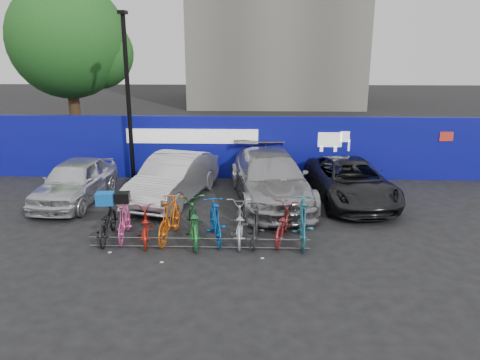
{
  "coord_description": "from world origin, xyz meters",
  "views": [
    {
      "loc": [
        1.4,
        -11.46,
        4.98
      ],
      "look_at": [
        0.95,
        2.0,
        1.07
      ],
      "focal_mm": 35.0,
      "sensor_mm": 36.0,
      "label": 1
    }
  ],
  "objects_px": {
    "bike_4": "(193,222)",
    "lamppost": "(128,94)",
    "car_0": "(75,181)",
    "bike_7": "(256,224)",
    "car_3": "(350,181)",
    "bike_1": "(124,220)",
    "bike_rack": "(199,243)",
    "bike_0": "(107,222)",
    "tree": "(74,43)",
    "bike_5": "(215,221)",
    "car_2": "(270,178)",
    "bike_2": "(145,225)",
    "bike_3": "(170,219)",
    "car_1": "(173,178)",
    "bike_9": "(303,221)",
    "bike_6": "(239,223)",
    "bike_8": "(283,223)"
  },
  "relations": [
    {
      "from": "bike_3",
      "to": "bike_0",
      "type": "bearing_deg",
      "value": 8.4
    },
    {
      "from": "bike_0",
      "to": "bike_5",
      "type": "distance_m",
      "value": 2.87
    },
    {
      "from": "bike_1",
      "to": "bike_5",
      "type": "distance_m",
      "value": 2.42
    },
    {
      "from": "tree",
      "to": "car_1",
      "type": "bearing_deg",
      "value": -50.98
    },
    {
      "from": "bike_3",
      "to": "lamppost",
      "type": "bearing_deg",
      "value": -59.28
    },
    {
      "from": "bike_4",
      "to": "lamppost",
      "type": "bearing_deg",
      "value": -72.17
    },
    {
      "from": "car_3",
      "to": "bike_1",
      "type": "bearing_deg",
      "value": -158.75
    },
    {
      "from": "bike_2",
      "to": "tree",
      "type": "bearing_deg",
      "value": -75.15
    },
    {
      "from": "bike_rack",
      "to": "bike_2",
      "type": "distance_m",
      "value": 1.55
    },
    {
      "from": "bike_2",
      "to": "bike_3",
      "type": "distance_m",
      "value": 0.67
    },
    {
      "from": "lamppost",
      "to": "bike_8",
      "type": "relative_size",
      "value": 3.38
    },
    {
      "from": "car_1",
      "to": "bike_6",
      "type": "relative_size",
      "value": 2.4
    },
    {
      "from": "tree",
      "to": "bike_7",
      "type": "relative_size",
      "value": 4.58
    },
    {
      "from": "tree",
      "to": "car_3",
      "type": "distance_m",
      "value": 13.86
    },
    {
      "from": "car_1",
      "to": "bike_9",
      "type": "relative_size",
      "value": 2.29
    },
    {
      "from": "tree",
      "to": "car_3",
      "type": "bearing_deg",
      "value": -30.66
    },
    {
      "from": "car_0",
      "to": "bike_3",
      "type": "bearing_deg",
      "value": -35.36
    },
    {
      "from": "car_3",
      "to": "bike_4",
      "type": "bearing_deg",
      "value": -149.53
    },
    {
      "from": "car_0",
      "to": "car_3",
      "type": "xyz_separation_m",
      "value": [
        9.0,
        0.37,
        -0.03
      ]
    },
    {
      "from": "lamppost",
      "to": "bike_rack",
      "type": "distance_m",
      "value": 7.48
    },
    {
      "from": "lamppost",
      "to": "car_0",
      "type": "distance_m",
      "value": 3.75
    },
    {
      "from": "car_1",
      "to": "bike_3",
      "type": "relative_size",
      "value": 2.37
    },
    {
      "from": "tree",
      "to": "bike_6",
      "type": "distance_m",
      "value": 13.53
    },
    {
      "from": "car_0",
      "to": "bike_8",
      "type": "relative_size",
      "value": 2.29
    },
    {
      "from": "car_0",
      "to": "bike_0",
      "type": "bearing_deg",
      "value": -52.9
    },
    {
      "from": "bike_7",
      "to": "car_1",
      "type": "bearing_deg",
      "value": -48.02
    },
    {
      "from": "bike_4",
      "to": "bike_0",
      "type": "bearing_deg",
      "value": -12.41
    },
    {
      "from": "tree",
      "to": "bike_8",
      "type": "bearing_deg",
      "value": -48.38
    },
    {
      "from": "bike_rack",
      "to": "car_3",
      "type": "height_order",
      "value": "car_3"
    },
    {
      "from": "car_3",
      "to": "bike_1",
      "type": "distance_m",
      "value": 7.39
    },
    {
      "from": "bike_6",
      "to": "bike_8",
      "type": "distance_m",
      "value": 1.16
    },
    {
      "from": "car_2",
      "to": "bike_1",
      "type": "height_order",
      "value": "car_2"
    },
    {
      "from": "car_1",
      "to": "car_2",
      "type": "height_order",
      "value": "car_2"
    },
    {
      "from": "car_2",
      "to": "bike_7",
      "type": "xyz_separation_m",
      "value": [
        -0.46,
        -3.4,
        -0.29
      ]
    },
    {
      "from": "car_2",
      "to": "bike_6",
      "type": "xyz_separation_m",
      "value": [
        -0.91,
        -3.3,
        -0.3
      ]
    },
    {
      "from": "bike_rack",
      "to": "bike_8",
      "type": "relative_size",
      "value": 3.1
    },
    {
      "from": "bike_9",
      "to": "bike_3",
      "type": "bearing_deg",
      "value": 0.78
    },
    {
      "from": "bike_8",
      "to": "bike_3",
      "type": "bearing_deg",
      "value": 14.75
    },
    {
      "from": "bike_0",
      "to": "bike_3",
      "type": "distance_m",
      "value": 1.67
    },
    {
      "from": "bike_0",
      "to": "bike_5",
      "type": "relative_size",
      "value": 1.01
    },
    {
      "from": "bike_8",
      "to": "car_0",
      "type": "bearing_deg",
      "value": -9.72
    },
    {
      "from": "car_3",
      "to": "bike_9",
      "type": "xyz_separation_m",
      "value": [
        -1.89,
        -3.47,
        -0.08
      ]
    },
    {
      "from": "car_2",
      "to": "bike_2",
      "type": "distance_m",
      "value": 4.82
    },
    {
      "from": "car_0",
      "to": "bike_1",
      "type": "relative_size",
      "value": 2.46
    },
    {
      "from": "car_0",
      "to": "bike_7",
      "type": "height_order",
      "value": "car_0"
    },
    {
      "from": "car_1",
      "to": "car_0",
      "type": "bearing_deg",
      "value": -159.52
    },
    {
      "from": "car_1",
      "to": "bike_3",
      "type": "xyz_separation_m",
      "value": [
        0.46,
        -3.3,
        -0.17
      ]
    },
    {
      "from": "bike_rack",
      "to": "bike_1",
      "type": "distance_m",
      "value": 2.17
    },
    {
      "from": "bike_rack",
      "to": "bike_0",
      "type": "xyz_separation_m",
      "value": [
        -2.5,
        0.56,
        0.32
      ]
    },
    {
      "from": "bike_5",
      "to": "car_2",
      "type": "bearing_deg",
      "value": -128.02
    }
  ]
}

